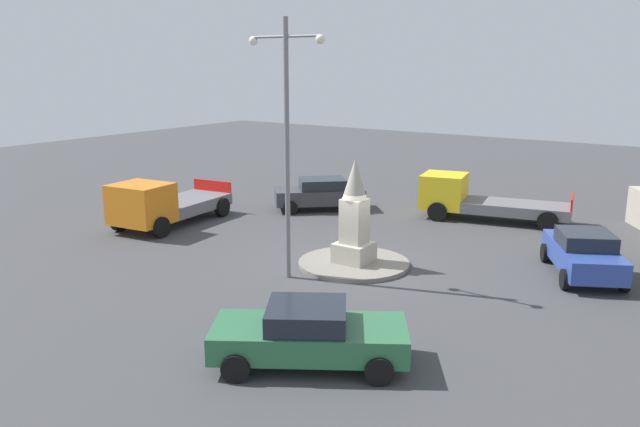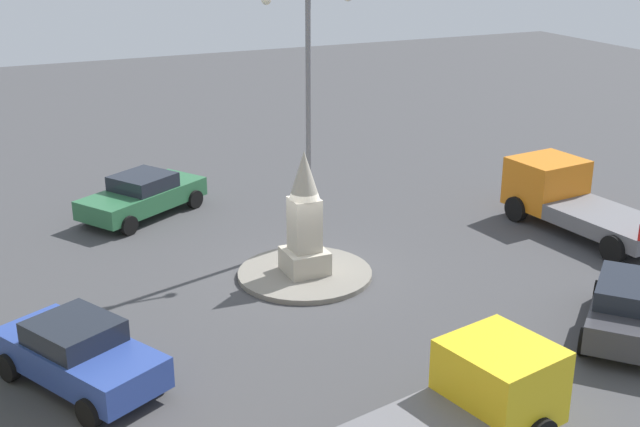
{
  "view_description": "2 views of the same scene",
  "coord_description": "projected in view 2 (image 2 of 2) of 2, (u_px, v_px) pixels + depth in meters",
  "views": [
    {
      "loc": [
        -10.97,
        18.03,
        6.81
      ],
      "look_at": [
        0.85,
        0.8,
        1.87
      ],
      "focal_mm": 36.24,
      "sensor_mm": 36.0,
      "label": 1
    },
    {
      "loc": [
        -8.34,
        -19.58,
        9.59
      ],
      "look_at": [
        0.29,
        -0.4,
        1.98
      ],
      "focal_mm": 46.18,
      "sensor_mm": 36.0,
      "label": 2
    }
  ],
  "objects": [
    {
      "name": "truck_orange_near_island",
      "position": [
        571.0,
        199.0,
        26.64
      ],
      "size": [
        3.0,
        5.85,
        2.03
      ],
      "color": "orange",
      "rests_on": "ground"
    },
    {
      "name": "monument",
      "position": [
        305.0,
        219.0,
        22.69
      ],
      "size": [
        1.16,
        1.16,
        3.53
      ],
      "color": "#B2AA99",
      "rests_on": "traffic_island"
    },
    {
      "name": "car_green_approaching",
      "position": [
        143.0,
        195.0,
        27.76
      ],
      "size": [
        4.75,
        3.91,
        1.44
      ],
      "color": "#2D6B42",
      "rests_on": "ground"
    },
    {
      "name": "car_blue_parked_right",
      "position": [
        79.0,
        353.0,
        17.62
      ],
      "size": [
        3.4,
        4.4,
        1.5
      ],
      "color": "#2D479E",
      "rests_on": "ground"
    },
    {
      "name": "streetlamp",
      "position": [
        308.0,
        90.0,
        23.98
      ],
      "size": [
        2.78,
        0.28,
        8.1
      ],
      "color": "slate",
      "rests_on": "ground"
    },
    {
      "name": "car_dark_grey_parked_left",
      "position": [
        632.0,
        306.0,
        19.74
      ],
      "size": [
        4.25,
        4.06,
        1.48
      ],
      "color": "#38383D",
      "rests_on": "ground"
    },
    {
      "name": "ground_plane",
      "position": [
        305.0,
        276.0,
        23.27
      ],
      "size": [
        80.0,
        80.0,
        0.0
      ],
      "primitive_type": "plane",
      "color": "#424244"
    },
    {
      "name": "traffic_island",
      "position": [
        305.0,
        274.0,
        23.25
      ],
      "size": [
        3.8,
        3.8,
        0.15
      ],
      "primitive_type": "cylinder",
      "color": "gray",
      "rests_on": "ground"
    },
    {
      "name": "truck_yellow_passing",
      "position": [
        445.0,
        417.0,
        15.12
      ],
      "size": [
        6.6,
        3.31,
        1.93
      ],
      "color": "yellow",
      "rests_on": "ground"
    }
  ]
}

